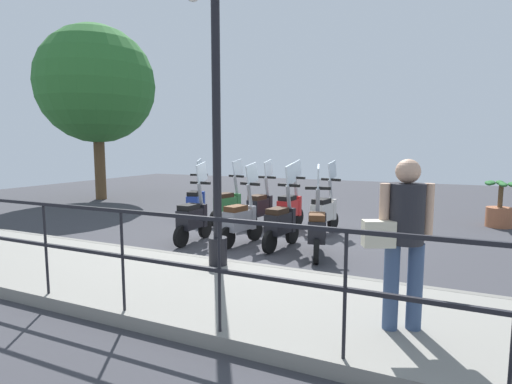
% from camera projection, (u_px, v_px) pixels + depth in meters
% --- Properties ---
extents(ground_plane, '(28.00, 28.00, 0.00)m').
position_uv_depth(ground_plane, '(275.00, 239.00, 7.98)').
color(ground_plane, '#38383D').
extents(promenade_walkway, '(2.20, 20.00, 0.15)m').
position_uv_depth(promenade_walkway, '(183.00, 285.00, 5.12)').
color(promenade_walkway, gray).
rests_on(promenade_walkway, ground_plane).
extents(fence_railing, '(0.04, 16.03, 1.07)m').
position_uv_depth(fence_railing, '(122.00, 241.00, 4.08)').
color(fence_railing, black).
rests_on(fence_railing, promenade_walkway).
extents(lamp_post_near, '(0.26, 0.90, 4.28)m').
position_uv_depth(lamp_post_near, '(217.00, 132.00, 5.53)').
color(lamp_post_near, black).
rests_on(lamp_post_near, promenade_walkway).
extents(pedestrian_with_bag, '(0.48, 0.60, 1.59)m').
position_uv_depth(pedestrian_with_bag, '(403.00, 232.00, 3.64)').
color(pedestrian_with_bag, '#384C70').
rests_on(pedestrian_with_bag, promenade_walkway).
extents(tree_large, '(3.90, 3.90, 5.85)m').
position_uv_depth(tree_large, '(96.00, 85.00, 13.43)').
color(tree_large, brown).
rests_on(tree_large, ground_plane).
extents(potted_palm, '(1.06, 0.66, 1.05)m').
position_uv_depth(potted_palm, '(500.00, 208.00, 9.10)').
color(potted_palm, '#9E5B3D').
rests_on(potted_palm, ground_plane).
extents(scooter_near_0, '(1.21, 0.52, 1.54)m').
position_uv_depth(scooter_near_0, '(317.00, 229.00, 6.64)').
color(scooter_near_0, black).
rests_on(scooter_near_0, ground_plane).
extents(scooter_near_1, '(1.23, 0.46, 1.54)m').
position_uv_depth(scooter_near_1, '(281.00, 222.00, 7.18)').
color(scooter_near_1, black).
rests_on(scooter_near_1, ground_plane).
extents(scooter_near_2, '(1.22, 0.50, 1.54)m').
position_uv_depth(scooter_near_2, '(241.00, 219.00, 7.46)').
color(scooter_near_2, black).
rests_on(scooter_near_2, ground_plane).
extents(scooter_near_3, '(1.23, 0.44, 1.54)m').
position_uv_depth(scooter_near_3, '(193.00, 218.00, 7.64)').
color(scooter_near_3, black).
rests_on(scooter_near_3, ground_plane).
extents(scooter_far_0, '(1.22, 0.49, 1.54)m').
position_uv_depth(scooter_far_0, '(324.00, 211.00, 8.40)').
color(scooter_far_0, black).
rests_on(scooter_far_0, ground_plane).
extents(scooter_far_1, '(1.23, 0.45, 1.54)m').
position_uv_depth(scooter_far_1, '(290.00, 207.00, 8.89)').
color(scooter_far_1, black).
rests_on(scooter_far_1, ground_plane).
extents(scooter_far_2, '(1.23, 0.45, 1.54)m').
position_uv_depth(scooter_far_2, '(261.00, 207.00, 9.02)').
color(scooter_far_2, black).
rests_on(scooter_far_2, ground_plane).
extents(scooter_far_3, '(1.21, 0.52, 1.54)m').
position_uv_depth(scooter_far_3, '(229.00, 204.00, 9.38)').
color(scooter_far_3, black).
rests_on(scooter_far_3, ground_plane).
extents(scooter_far_4, '(1.20, 0.54, 1.54)m').
position_uv_depth(scooter_far_4, '(196.00, 202.00, 9.75)').
color(scooter_far_4, black).
rests_on(scooter_far_4, ground_plane).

